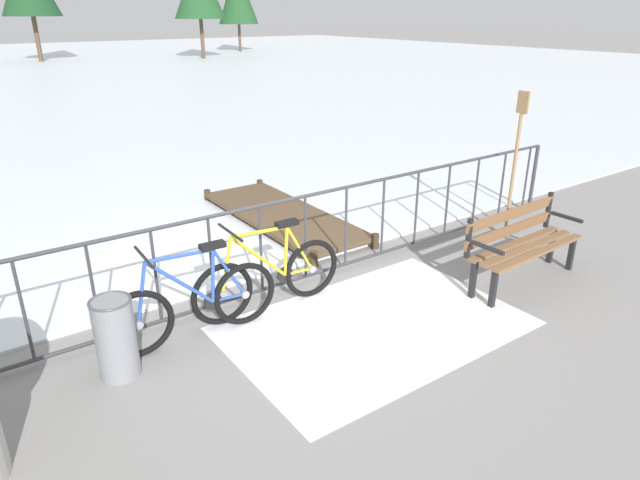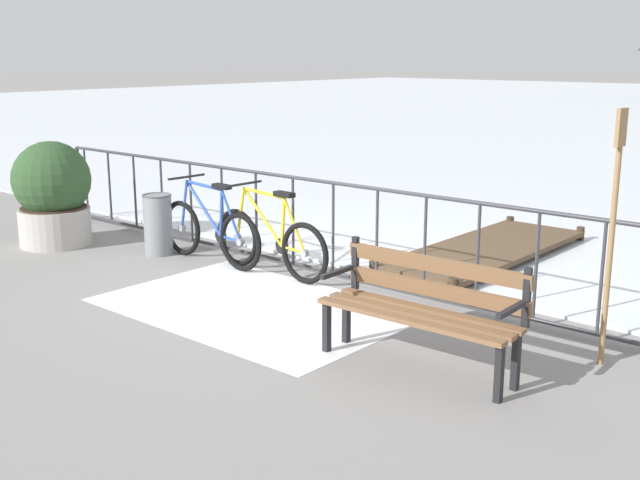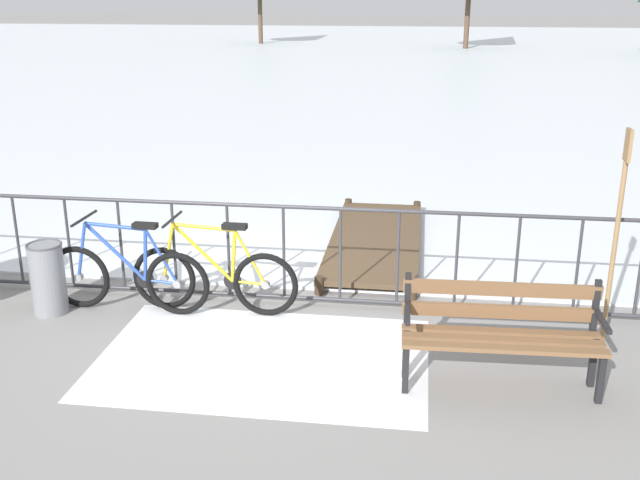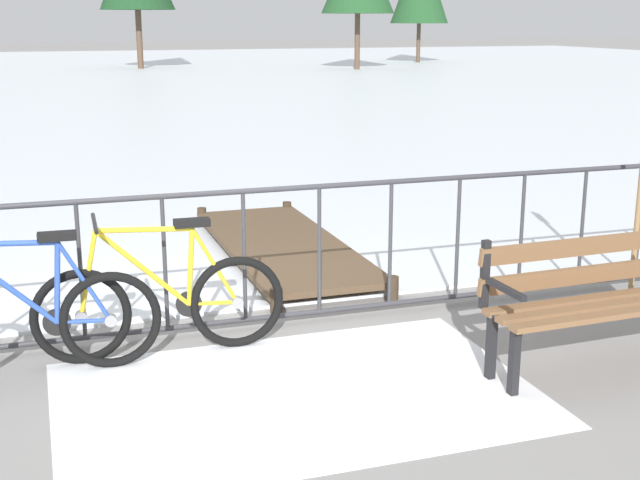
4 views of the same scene
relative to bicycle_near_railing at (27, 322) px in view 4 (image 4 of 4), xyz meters
The scene contains 8 objects.
ground_plane 1.34m from the bicycle_near_railing, 17.25° to the left, with size 160.00×160.00×0.00m, color gray.
frozen_pond 28.81m from the bicycle_near_railing, 87.55° to the left, with size 80.00×56.00×0.03m, color silver.
snow_patch 1.79m from the bicycle_near_railing, 27.81° to the right, with size 2.91×1.93×0.01m, color white.
railing_fence 1.31m from the bicycle_near_railing, 17.25° to the left, with size 9.06×0.06×1.07m.
bicycle_near_railing is the anchor object (origin of this frame).
bicycle_second 0.87m from the bicycle_near_railing, ahead, with size 1.71×0.52×0.97m.
park_bench 3.70m from the bicycle_near_railing, 15.37° to the right, with size 1.62×0.54×0.89m.
wooden_dock 3.23m from the bicycle_near_railing, 43.57° to the left, with size 1.10×3.18×0.20m.
Camera 4 is at (-1.08, -5.85, 2.25)m, focal length 48.00 mm.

